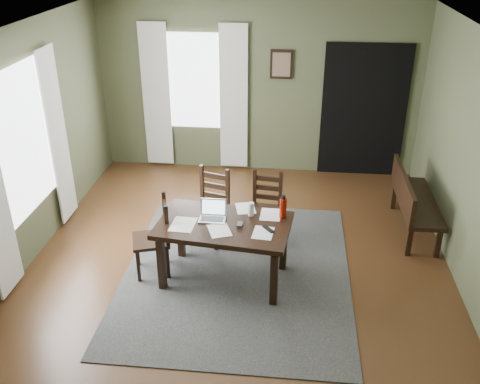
# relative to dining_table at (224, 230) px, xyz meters

# --- Properties ---
(ground) EXTENTS (5.00, 6.00, 0.01)m
(ground) POSITION_rel_dining_table_xyz_m (0.13, 0.14, -0.65)
(ground) COLOR #492C16
(room_shell) EXTENTS (5.02, 6.02, 2.71)m
(room_shell) POSITION_rel_dining_table_xyz_m (0.13, 0.14, 1.16)
(room_shell) COLOR #4E5537
(room_shell) RESTS_ON ground
(rug) EXTENTS (2.60, 3.20, 0.01)m
(rug) POSITION_rel_dining_table_xyz_m (0.13, 0.14, -0.64)
(rug) COLOR #383838
(rug) RESTS_ON ground
(dining_table) EXTENTS (1.53, 1.03, 0.72)m
(dining_table) POSITION_rel_dining_table_xyz_m (0.00, 0.00, 0.00)
(dining_table) COLOR black
(dining_table) RESTS_ON rug
(chair_end) EXTENTS (0.51, 0.51, 0.94)m
(chair_end) POSITION_rel_dining_table_xyz_m (-0.80, 0.06, -0.18)
(chair_end) COLOR black
(chair_end) RESTS_ON rug
(chair_back_left) EXTENTS (0.51, 0.51, 0.95)m
(chair_back_left) POSITION_rel_dining_table_xyz_m (-0.28, 0.83, -0.18)
(chair_back_left) COLOR black
(chair_back_left) RESTS_ON rug
(chair_back_right) EXTENTS (0.43, 0.43, 0.89)m
(chair_back_right) POSITION_rel_dining_table_xyz_m (0.40, 0.94, -0.20)
(chair_back_right) COLOR black
(chair_back_right) RESTS_ON rug
(bench) EXTENTS (0.46, 1.42, 0.80)m
(bench) POSITION_rel_dining_table_xyz_m (2.28, 1.33, -0.16)
(bench) COLOR black
(bench) RESTS_ON ground
(laptop) EXTENTS (0.29, 0.23, 0.20)m
(laptop) POSITION_rel_dining_table_xyz_m (-0.14, 0.11, 0.14)
(laptop) COLOR #B7B7BC
(laptop) RESTS_ON dining_table
(computer_mouse) EXTENTS (0.06, 0.10, 0.03)m
(computer_mouse) POSITION_rel_dining_table_xyz_m (0.18, -0.05, 0.11)
(computer_mouse) COLOR #3F3F42
(computer_mouse) RESTS_ON dining_table
(tv_remote) EXTENTS (0.14, 0.16, 0.02)m
(tv_remote) POSITION_rel_dining_table_xyz_m (0.49, -0.09, 0.10)
(tv_remote) COLOR black
(tv_remote) RESTS_ON dining_table
(drinking_glass) EXTENTS (0.08, 0.08, 0.16)m
(drinking_glass) POSITION_rel_dining_table_xyz_m (0.28, 0.21, 0.17)
(drinking_glass) COLOR silver
(drinking_glass) RESTS_ON dining_table
(water_bottle) EXTENTS (0.09, 0.09, 0.27)m
(water_bottle) POSITION_rel_dining_table_xyz_m (0.64, 0.20, 0.21)
(water_bottle) COLOR #AF1F0D
(water_bottle) RESTS_ON dining_table
(paper_a) EXTENTS (0.27, 0.35, 0.00)m
(paper_a) POSITION_rel_dining_table_xyz_m (-0.44, -0.08, 0.09)
(paper_a) COLOR white
(paper_a) RESTS_ON dining_table
(paper_b) EXTENTS (0.24, 0.30, 0.00)m
(paper_b) POSITION_rel_dining_table_xyz_m (0.44, -0.16, 0.09)
(paper_b) COLOR white
(paper_b) RESTS_ON dining_table
(paper_c) EXTENTS (0.27, 0.32, 0.00)m
(paper_c) POSITION_rel_dining_table_xyz_m (0.20, 0.36, 0.09)
(paper_c) COLOR white
(paper_c) RESTS_ON dining_table
(paper_d) EXTENTS (0.23, 0.30, 0.00)m
(paper_d) POSITION_rel_dining_table_xyz_m (0.50, 0.24, 0.09)
(paper_d) COLOR white
(paper_d) RESTS_ON dining_table
(paper_e) EXTENTS (0.31, 0.35, 0.00)m
(paper_e) POSITION_rel_dining_table_xyz_m (-0.03, -0.16, 0.09)
(paper_e) COLOR white
(paper_e) RESTS_ON dining_table
(window_left) EXTENTS (0.01, 1.30, 1.70)m
(window_left) POSITION_rel_dining_table_xyz_m (-2.34, 0.34, 0.81)
(window_left) COLOR white
(window_left) RESTS_ON ground
(window_back) EXTENTS (1.00, 0.01, 1.50)m
(window_back) POSITION_rel_dining_table_xyz_m (-0.87, 3.11, 0.81)
(window_back) COLOR white
(window_back) RESTS_ON ground
(curtain_left_far) EXTENTS (0.03, 0.48, 2.30)m
(curtain_left_far) POSITION_rel_dining_table_xyz_m (-2.31, 1.16, 0.56)
(curtain_left_far) COLOR silver
(curtain_left_far) RESTS_ON ground
(curtain_back_left) EXTENTS (0.44, 0.03, 2.30)m
(curtain_back_left) POSITION_rel_dining_table_xyz_m (-1.49, 3.08, 0.56)
(curtain_back_left) COLOR silver
(curtain_back_left) RESTS_ON ground
(curtain_back_right) EXTENTS (0.44, 0.03, 2.30)m
(curtain_back_right) POSITION_rel_dining_table_xyz_m (-0.25, 3.08, 0.56)
(curtain_back_right) COLOR silver
(curtain_back_right) RESTS_ON ground
(framed_picture) EXTENTS (0.34, 0.03, 0.44)m
(framed_picture) POSITION_rel_dining_table_xyz_m (0.48, 3.11, 1.11)
(framed_picture) COLOR black
(framed_picture) RESTS_ON ground
(doorway_back) EXTENTS (1.30, 0.03, 2.10)m
(doorway_back) POSITION_rel_dining_table_xyz_m (1.78, 3.11, 0.41)
(doorway_back) COLOR black
(doorway_back) RESTS_ON ground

